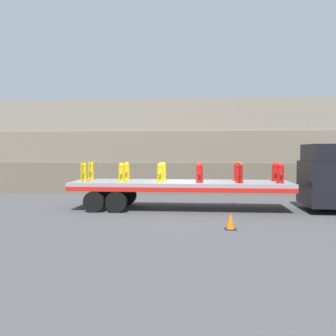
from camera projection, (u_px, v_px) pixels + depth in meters
The scene contains 19 objects.
ground_plane at pixel (180, 209), 17.20m from camera, with size 120.00×120.00×0.00m, color #474749.
rock_cliff at pixel (187, 147), 24.20m from camera, with size 60.00×3.30×5.81m.
truck_cab at pixel (336, 177), 16.53m from camera, with size 2.61×2.74×2.98m.
flatbed_trailer at pixel (167, 186), 17.21m from camera, with size 9.92×2.65×1.28m.
fire_hydrant_yellow_near_0 at pixel (84, 172), 16.95m from camera, with size 0.36×0.56×0.87m.
fire_hydrant_yellow_far_0 at pixel (91, 171), 18.07m from camera, with size 0.36×0.56×0.87m.
fire_hydrant_yellow_near_1 at pixel (122, 173), 16.79m from camera, with size 0.36×0.56×0.87m.
fire_hydrant_yellow_far_1 at pixel (127, 171), 17.91m from camera, with size 0.36×0.56×0.87m.
fire_hydrant_yellow_near_2 at pixel (160, 173), 16.64m from camera, with size 0.36×0.56×0.87m.
fire_hydrant_yellow_far_2 at pixel (163, 171), 17.76m from camera, with size 0.36×0.56×0.87m.
fire_hydrant_red_near_3 at pixel (200, 173), 16.49m from camera, with size 0.36×0.56×0.87m.
fire_hydrant_red_far_3 at pixel (200, 172), 17.61m from camera, with size 0.36×0.56×0.87m.
fire_hydrant_red_near_4 at pixel (240, 173), 16.33m from camera, with size 0.36×0.56×0.87m.
fire_hydrant_red_far_4 at pixel (237, 172), 17.45m from camera, with size 0.36×0.56×0.87m.
fire_hydrant_red_near_5 at pixel (280, 174), 16.18m from camera, with size 0.36×0.56×0.87m.
fire_hydrant_red_far_5 at pixel (275, 172), 17.30m from camera, with size 0.36×0.56×0.87m.
cargo_strap_rear at pixel (87, 162), 17.48m from camera, with size 0.05×2.76×0.01m.
cargo_strap_middle at pixel (238, 163), 16.87m from camera, with size 0.05×2.76×0.01m.
traffic_cone at pixel (231, 221), 12.80m from camera, with size 0.39×0.39×0.57m.
Camera 1 is at (0.93, -17.08, 2.72)m, focal length 40.00 mm.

